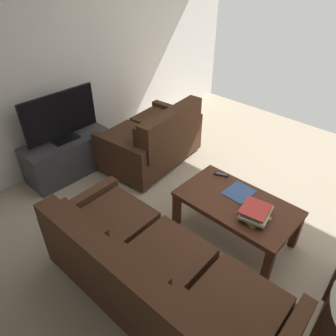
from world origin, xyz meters
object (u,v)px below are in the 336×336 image
object	(u,v)px
loveseat_near	(154,139)
flat_tv	(60,116)
tv_stand	(69,156)
tv_remote	(221,175)
loose_magazine	(239,192)
sofa_main	(154,279)
coffee_table	(236,207)
book_stack	(255,213)

from	to	relation	value
loveseat_near	flat_tv	world-z (taller)	flat_tv
tv_stand	flat_tv	xyz separation A→B (m)	(-0.00, -0.00, 0.57)
tv_remote	loveseat_near	bearing A→B (deg)	-6.97
tv_stand	loose_magazine	world-z (taller)	tv_stand
sofa_main	loose_magazine	bearing A→B (deg)	-88.13
tv_remote	loose_magazine	world-z (taller)	tv_remote
sofa_main	tv_stand	xyz separation A→B (m)	(2.17, -0.60, -0.11)
coffee_table	tv_remote	world-z (taller)	tv_remote
coffee_table	book_stack	world-z (taller)	book_stack
loveseat_near	tv_remote	world-z (taller)	loveseat_near
flat_tv	sofa_main	bearing A→B (deg)	164.63
tv_stand	loveseat_near	bearing A→B (deg)	-125.00
coffee_table	tv_stand	bearing A→B (deg)	13.52
tv_remote	loose_magazine	bearing A→B (deg)	158.52
coffee_table	tv_remote	xyz separation A→B (m)	(0.36, -0.25, 0.08)
loveseat_near	tv_stand	distance (m)	1.13
flat_tv	loose_magazine	distance (m)	2.26
loveseat_near	flat_tv	bearing A→B (deg)	55.00
flat_tv	tv_remote	xyz separation A→B (m)	(-1.83, -0.78, -0.36)
book_stack	loose_magazine	bearing A→B (deg)	-35.48
book_stack	loose_magazine	size ratio (longest dim) A/B	1.20
flat_tv	loose_magazine	bearing A→B (deg)	-162.80
sofa_main	loveseat_near	world-z (taller)	loveseat_near
sofa_main	loveseat_near	size ratio (longest dim) A/B	1.53
tv_remote	flat_tv	bearing A→B (deg)	23.02
sofa_main	tv_remote	xyz separation A→B (m)	(0.34, -1.37, 0.10)
sofa_main	book_stack	xyz separation A→B (m)	(-0.26, -1.04, 0.15)
sofa_main	book_stack	world-z (taller)	sofa_main
coffee_table	loose_magazine	world-z (taller)	loose_magazine
sofa_main	book_stack	distance (m)	1.09
coffee_table	flat_tv	distance (m)	2.30
loose_magazine	sofa_main	bearing A→B (deg)	94.39
loose_magazine	book_stack	bearing A→B (deg)	147.03
coffee_table	flat_tv	bearing A→B (deg)	13.50
sofa_main	flat_tv	size ratio (longest dim) A/B	2.24
tv_remote	loose_magazine	size ratio (longest dim) A/B	0.57
sofa_main	tv_remote	distance (m)	1.42
tv_remote	loose_magazine	xyz separation A→B (m)	(-0.30, 0.12, -0.01)
coffee_table	tv_remote	distance (m)	0.45
loveseat_near	tv_stand	xyz separation A→B (m)	(0.65, 0.92, -0.11)
loose_magazine	tv_remote	bearing A→B (deg)	-18.96
sofa_main	book_stack	size ratio (longest dim) A/B	6.13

